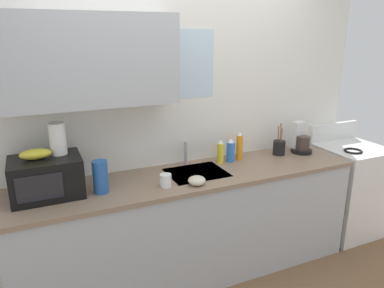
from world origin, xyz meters
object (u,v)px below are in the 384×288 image
Objects in this scene: cereal_canister at (100,177)px; utensil_crock at (279,147)px; mug_white at (166,180)px; coffee_maker at (300,141)px; microwave at (47,177)px; banana_bunch at (35,154)px; dish_soap_bottle_orange at (239,146)px; dish_soap_bottle_yellow at (220,152)px; small_bowl at (197,180)px; paper_towel_roll at (58,139)px; dish_soap_bottle_blue at (231,151)px; stove_range at (348,189)px.

cereal_canister is 1.65m from utensil_crock.
coffee_maker is at bearing 9.87° from mug_white.
microwave is 1.98× the size of cereal_canister.
mug_white is (0.83, -0.19, -0.26)m from banana_bunch.
coffee_maker reaches higher than dish_soap_bottle_orange.
small_bowl is at bearing -137.86° from dish_soap_bottle_yellow.
small_bowl is at bearing -13.88° from microwave.
banana_bunch is at bearing -176.09° from dish_soap_bottle_orange.
microwave is at bearing -178.45° from coffee_maker.
banana_bunch is at bearing -178.03° from utensil_crock.
utensil_crock is at bearing 12.24° from mug_white.
cereal_canister is 0.80× the size of utensil_crock.
mug_white reaches higher than small_bowl.
banana_bunch reaches higher than dish_soap_bottle_yellow.
mug_white is (0.68, -0.24, -0.33)m from paper_towel_roll.
banana_bunch reaches higher than dish_soap_bottle_blue.
cereal_canister is (0.34, -0.10, -0.02)m from microwave.
stove_range is 2.51m from cereal_canister.
microwave is at bearing -175.91° from dish_soap_bottle_orange.
dish_soap_bottle_yellow is 2.20× the size of mug_white.
stove_range reaches higher than mug_white.
paper_towel_roll is at bearing -178.04° from dish_soap_bottle_yellow.
utensil_crock is at bearing 177.13° from coffee_maker.
coffee_maker is 2.15× the size of small_bowl.
dish_soap_bottle_yellow is at bearing 174.30° from stove_range.
small_bowl is (-0.38, -0.34, -0.07)m from dish_soap_bottle_yellow.
dish_soap_bottle_yellow is at bearing 1.96° from paper_towel_roll.
paper_towel_roll is at bearing 160.68° from mug_white.
stove_range is 4.91× the size of paper_towel_roll.
dish_soap_bottle_yellow is 1.06m from cereal_canister.
dish_soap_bottle_yellow is at bearing 42.14° from small_bowl.
stove_range is at bearing 1.25° from cereal_canister.
cereal_canister is 2.45× the size of mug_white.
coffee_maker is at bearing 1.55° from microwave.
mug_white is (-2.01, -0.14, 0.49)m from stove_range.
banana_bunch is 0.69× the size of utensil_crock.
banana_bunch is 0.91× the size of paper_towel_roll.
mug_white is at bearing -170.13° from coffee_maker.
paper_towel_roll is at bearing -179.40° from utensil_crock.
stove_range is 11.37× the size of mug_white.
mug_white is 0.33× the size of utensil_crock.
coffee_maker is at bearing 1.48° from banana_bunch.
dish_soap_bottle_blue is at bearing 1.66° from paper_towel_roll.
dish_soap_bottle_yellow is 1.01× the size of dish_soap_bottle_blue.
mug_white is (-0.60, -0.28, -0.05)m from dish_soap_bottle_yellow.
utensil_crock is (0.50, -0.02, -0.03)m from dish_soap_bottle_blue.
paper_towel_roll is at bearing 161.65° from small_bowl.
microwave is 2.22× the size of dish_soap_bottle_blue.
utensil_crock is at bearing 0.60° from paper_towel_roll.
paper_towel_roll is (0.15, 0.05, 0.08)m from banana_bunch.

